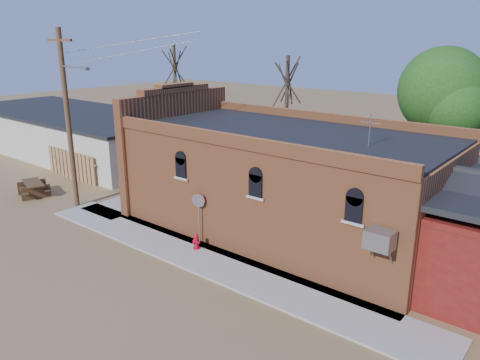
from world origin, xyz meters
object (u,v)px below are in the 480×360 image
Objects in this scene: brick_bar at (279,180)px; picnic_table at (34,187)px; trash_barrel at (156,180)px; stop_sign at (199,205)px; utility_pole at (68,116)px; fire_hydrant at (196,241)px.

picnic_table is at bearing -159.68° from brick_bar.
brick_bar is 9.14m from trash_barrel.
utility_pole is at bearing -171.71° from stop_sign.
stop_sign is at bearing 4.13° from utility_pole.
brick_bar is 14.14m from picnic_table.
picnic_table is (-13.16, -4.87, -1.81)m from brick_bar.
picnic_table is (-11.67, -1.18, -1.28)m from stop_sign.
stop_sign is (-0.25, 0.47, 1.41)m from fire_hydrant.
stop_sign is at bearing -111.90° from brick_bar.
fire_hydrant is at bearing 0.84° from utility_pole.
utility_pole is at bearing -165.45° from fire_hydrant.
utility_pole is (-9.79, -4.29, 2.43)m from brick_bar.
utility_pole is at bearing -100.27° from trash_barrel.
trash_barrel is at bearing 177.64° from brick_bar.
brick_bar is 25.08× the size of fire_hydrant.
stop_sign reaches higher than picnic_table.
utility_pole is 10.65× the size of trash_barrel.
utility_pole is at bearing -156.31° from brick_bar.
fire_hydrant is at bearing -57.75° from stop_sign.
picnic_table is at bearing -128.79° from trash_barrel.
fire_hydrant is 0.77× the size of trash_barrel.
brick_bar reaches higher than stop_sign.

